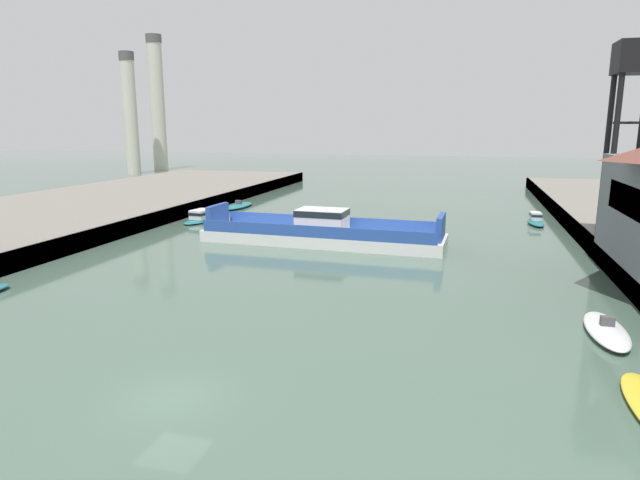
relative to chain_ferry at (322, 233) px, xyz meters
name	(u,v)px	position (x,y,z in m)	size (l,w,h in m)	color
ground_plane	(172,398)	(1.92, -31.21, -1.03)	(400.00, 400.00, 0.00)	#4C6656
chain_ferry	(322,233)	(0.00, 0.00, 0.00)	(23.66, 6.69, 3.34)	silver
moored_boat_near_left	(606,330)	(21.01, -18.84, -0.73)	(2.02, 6.09, 1.08)	white
moored_boat_near_right	(239,206)	(-17.36, 19.53, -0.74)	(2.64, 7.11, 1.06)	#237075
moored_boat_mid_left	(536,220)	(21.15, 16.38, -0.51)	(2.06, 5.10, 1.42)	#237075
moored_boat_far_right	(203,217)	(-16.99, 8.18, -0.47)	(3.52, 7.55, 1.47)	#237075
crane_tower	(634,89)	(25.57, -0.44, 12.93)	(3.13, 3.13, 15.88)	black
smokestack_distant_a	(157,100)	(-64.38, 76.64, 16.86)	(3.87, 3.87, 33.73)	beige
smokestack_distant_b	(130,110)	(-64.37, 64.66, 14.04)	(3.41, 3.41, 28.15)	beige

